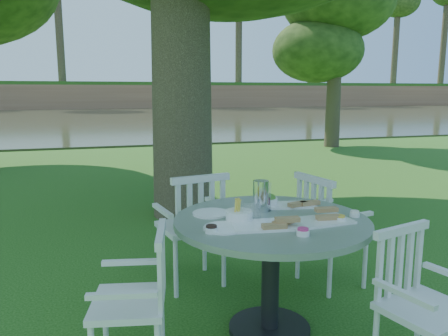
# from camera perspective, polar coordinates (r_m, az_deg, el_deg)

# --- Properties ---
(ground) EXTENTS (140.00, 140.00, 0.00)m
(ground) POSITION_cam_1_polar(r_m,az_deg,el_deg) (4.57, 0.73, -10.99)
(ground) COLOR #15410D
(ground) RESTS_ON ground
(table) EXTENTS (1.29, 1.29, 0.81)m
(table) POSITION_cam_1_polar(r_m,az_deg,el_deg) (2.97, 6.16, -9.76)
(table) COLOR black
(table) RESTS_ON ground
(chair_ne) EXTENTS (0.53, 0.56, 0.95)m
(chair_ne) POSITION_cam_1_polar(r_m,az_deg,el_deg) (3.76, 12.85, -6.88)
(chair_ne) COLOR silver
(chair_ne) RESTS_ON ground
(chair_nw) EXTENTS (0.57, 0.55, 0.98)m
(chair_nw) POSITION_cam_1_polar(r_m,az_deg,el_deg) (3.63, -3.77, -7.00)
(chair_nw) COLOR silver
(chair_nw) RESTS_ON ground
(chair_sw) EXTENTS (0.49, 0.52, 0.87)m
(chair_sw) POSITION_cam_1_polar(r_m,az_deg,el_deg) (2.61, -10.45, -15.62)
(chair_sw) COLOR silver
(chair_sw) RESTS_ON ground
(chair_se) EXTENTS (0.54, 0.51, 0.88)m
(chair_se) POSITION_cam_1_polar(r_m,az_deg,el_deg) (2.76, 23.56, -14.77)
(chair_se) COLOR silver
(chair_se) RESTS_ON ground
(tableware) EXTENTS (1.08, 0.82, 0.22)m
(tableware) POSITION_cam_1_polar(r_m,az_deg,el_deg) (2.94, 5.15, -5.51)
(tableware) COLOR white
(tableware) RESTS_ON table
(river) EXTENTS (100.00, 28.00, 0.12)m
(river) POSITION_cam_1_polar(r_m,az_deg,el_deg) (27.15, -13.88, 6.26)
(river) COLOR #2F321D
(river) RESTS_ON ground
(far_bank) EXTENTS (100.00, 18.00, 15.20)m
(far_bank) POSITION_cam_1_polar(r_m,az_deg,el_deg) (45.56, -15.09, 16.74)
(far_bank) COLOR #8F5D42
(far_bank) RESTS_ON ground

